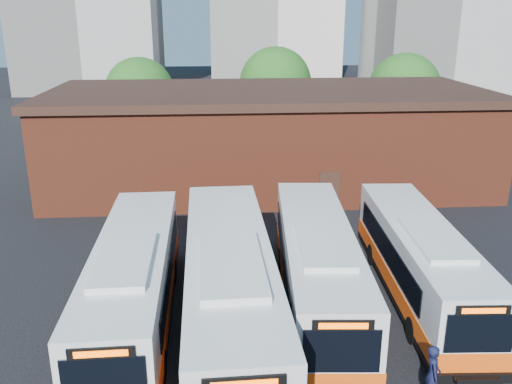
{
  "coord_description": "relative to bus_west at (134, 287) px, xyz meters",
  "views": [
    {
      "loc": [
        -3.56,
        -15.68,
        11.02
      ],
      "look_at": [
        -1.89,
        6.25,
        3.81
      ],
      "focal_mm": 38.0,
      "sensor_mm": 36.0,
      "label": 1
    }
  ],
  "objects": [
    {
      "name": "ground",
      "position": [
        6.68,
        -2.34,
        -1.56
      ],
      "size": [
        220.0,
        220.0,
        0.0
      ],
      "primitive_type": "plane",
      "color": "black"
    },
    {
      "name": "bus_west",
      "position": [
        0.0,
        0.0,
        0.0
      ],
      "size": [
        2.82,
        12.65,
        3.43
      ],
      "rotation": [
        0.0,
        0.0,
        0.02
      ],
      "color": "silver",
      "rests_on": "ground"
    },
    {
      "name": "bus_midwest",
      "position": [
        3.47,
        -1.2,
        0.17
      ],
      "size": [
        3.21,
        14.08,
        3.82
      ],
      "rotation": [
        0.0,
        0.0,
        0.02
      ],
      "color": "silver",
      "rests_on": "ground"
    },
    {
      "name": "bus_mideast",
      "position": [
        6.93,
        0.8,
        0.01
      ],
      "size": [
        3.53,
        12.81,
        3.45
      ],
      "rotation": [
        0.0,
        0.0,
        -0.07
      ],
      "color": "silver",
      "rests_on": "ground"
    },
    {
      "name": "bus_east",
      "position": [
        11.17,
        1.21,
        -0.07
      ],
      "size": [
        3.15,
        12.13,
        3.27
      ],
      "rotation": [
        0.0,
        0.0,
        -0.06
      ],
      "color": "silver",
      "rests_on": "ground"
    },
    {
      "name": "transit_worker",
      "position": [
        9.31,
        -5.01,
        -0.6
      ],
      "size": [
        0.59,
        0.78,
        1.92
      ],
      "primitive_type": "imported",
      "rotation": [
        0.0,
        0.0,
        1.37
      ],
      "color": "black",
      "rests_on": "ground"
    },
    {
      "name": "depot_building",
      "position": [
        6.68,
        17.66,
        1.7
      ],
      "size": [
        28.6,
        12.6,
        6.4
      ],
      "color": "maroon",
      "rests_on": "ground"
    },
    {
      "name": "tree_west",
      "position": [
        -3.32,
        29.66,
        3.09
      ],
      "size": [
        6.0,
        6.0,
        7.65
      ],
      "color": "#382314",
      "rests_on": "ground"
    },
    {
      "name": "tree_mid",
      "position": [
        8.68,
        31.66,
        3.52
      ],
      "size": [
        6.56,
        6.56,
        8.36
      ],
      "color": "#382314",
      "rests_on": "ground"
    },
    {
      "name": "tree_east",
      "position": [
        19.68,
        28.66,
        3.27
      ],
      "size": [
        6.24,
        6.24,
        7.96
      ],
      "color": "#382314",
      "rests_on": "ground"
    }
  ]
}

